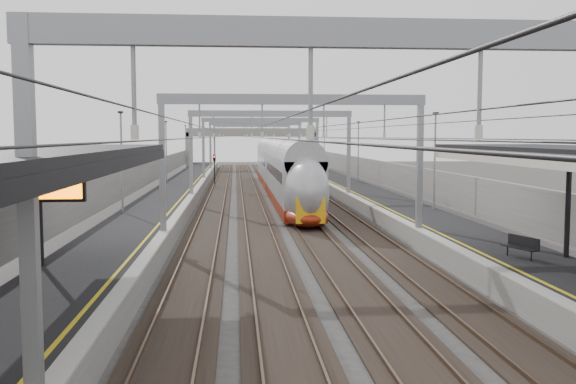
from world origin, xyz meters
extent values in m
cube|color=black|center=(-8.00, 45.00, 0.50)|extent=(4.00, 120.00, 1.00)
cube|color=black|center=(8.00, 45.00, 0.50)|extent=(4.00, 120.00, 1.00)
cube|color=black|center=(-4.50, 45.00, 0.04)|extent=(2.40, 140.00, 0.08)
cube|color=brown|center=(-5.22, 45.00, 0.13)|extent=(0.07, 140.00, 0.14)
cube|color=brown|center=(-3.78, 45.00, 0.13)|extent=(0.07, 140.00, 0.14)
cube|color=black|center=(-1.50, 45.00, 0.04)|extent=(2.40, 140.00, 0.08)
cube|color=brown|center=(-2.22, 45.00, 0.13)|extent=(0.07, 140.00, 0.14)
cube|color=brown|center=(-0.78, 45.00, 0.13)|extent=(0.07, 140.00, 0.14)
cube|color=black|center=(1.50, 45.00, 0.04)|extent=(2.40, 140.00, 0.08)
cube|color=brown|center=(0.78, 45.00, 0.13)|extent=(0.07, 140.00, 0.14)
cube|color=brown|center=(2.22, 45.00, 0.13)|extent=(0.07, 140.00, 0.14)
cube|color=black|center=(4.50, 45.00, 0.04)|extent=(2.40, 140.00, 0.08)
cube|color=brown|center=(3.78, 45.00, 0.13)|extent=(0.07, 140.00, 0.14)
cube|color=brown|center=(5.22, 45.00, 0.13)|extent=(0.07, 140.00, 0.14)
cube|color=gray|center=(-6.30, 2.00, 4.30)|extent=(0.28, 0.28, 6.60)
cube|color=gray|center=(0.00, 2.00, 7.35)|extent=(13.00, 0.25, 0.50)
cube|color=gray|center=(-6.30, 22.00, 4.30)|extent=(0.28, 0.28, 6.60)
cube|color=gray|center=(6.30, 22.00, 4.30)|extent=(0.28, 0.28, 6.60)
cube|color=gray|center=(0.00, 22.00, 7.35)|extent=(13.00, 0.25, 0.50)
cube|color=gray|center=(-6.30, 42.00, 4.30)|extent=(0.28, 0.28, 6.60)
cube|color=gray|center=(6.30, 42.00, 4.30)|extent=(0.28, 0.28, 6.60)
cube|color=gray|center=(0.00, 42.00, 7.35)|extent=(13.00, 0.25, 0.50)
cube|color=gray|center=(-6.30, 62.00, 4.30)|extent=(0.28, 0.28, 6.60)
cube|color=gray|center=(6.30, 62.00, 4.30)|extent=(0.28, 0.28, 6.60)
cube|color=gray|center=(0.00, 62.00, 7.35)|extent=(13.00, 0.25, 0.50)
cube|color=gray|center=(-6.30, 82.00, 4.30)|extent=(0.28, 0.28, 6.60)
cube|color=gray|center=(6.30, 82.00, 4.30)|extent=(0.28, 0.28, 6.60)
cube|color=gray|center=(0.00, 82.00, 7.35)|extent=(13.00, 0.25, 0.50)
cube|color=gray|center=(-6.30, 100.00, 4.30)|extent=(0.28, 0.28, 6.60)
cube|color=gray|center=(6.30, 100.00, 4.30)|extent=(0.28, 0.28, 6.60)
cube|color=gray|center=(0.00, 100.00, 7.35)|extent=(13.00, 0.25, 0.50)
cylinder|color=#262628|center=(-4.50, 50.00, 5.50)|extent=(0.03, 140.00, 0.03)
cylinder|color=#262628|center=(-1.50, 50.00, 5.50)|extent=(0.03, 140.00, 0.03)
cylinder|color=#262628|center=(1.50, 50.00, 5.50)|extent=(0.03, 140.00, 0.03)
cylinder|color=#262628|center=(4.50, 50.00, 5.50)|extent=(0.03, 140.00, 0.03)
cylinder|color=black|center=(-9.70, 14.00, 3.00)|extent=(0.20, 0.20, 4.00)
cube|color=black|center=(-6.60, 4.00, 4.55)|extent=(1.60, 0.15, 0.55)
cube|color=#FF6E05|center=(-6.60, 3.92, 4.55)|extent=(1.50, 0.02, 0.42)
cylinder|color=black|center=(9.70, 14.00, 3.00)|extent=(0.20, 0.20, 4.00)
cube|color=slate|center=(0.00, 100.00, 6.20)|extent=(22.00, 2.20, 1.40)
cube|color=slate|center=(-10.50, 100.00, 3.10)|extent=(1.00, 2.20, 6.20)
cube|color=slate|center=(10.50, 100.00, 3.10)|extent=(1.00, 2.20, 6.20)
cube|color=slate|center=(-11.20, 45.00, 1.60)|extent=(0.30, 120.00, 3.20)
cube|color=slate|center=(11.20, 45.00, 1.60)|extent=(0.30, 120.00, 3.20)
cube|color=maroon|center=(1.50, 41.25, 0.60)|extent=(2.71, 23.10, 0.80)
cube|color=gray|center=(1.50, 41.25, 2.51)|extent=(2.71, 23.10, 3.01)
cube|color=black|center=(1.50, 33.16, 0.28)|extent=(2.01, 2.41, 0.50)
cube|color=maroon|center=(1.50, 64.75, 0.60)|extent=(2.71, 23.10, 0.80)
cube|color=gray|center=(1.50, 64.75, 2.51)|extent=(2.71, 23.10, 3.01)
cube|color=black|center=(1.50, 56.67, 0.28)|extent=(2.01, 2.41, 0.50)
ellipsoid|color=gray|center=(1.50, 29.50, 2.21)|extent=(2.71, 5.22, 4.22)
cube|color=#FCAC0D|center=(1.50, 27.34, 1.30)|extent=(1.71, 0.12, 1.51)
cube|color=black|center=(1.50, 27.79, 2.81)|extent=(1.61, 0.58, 0.94)
cube|color=black|center=(7.83, 13.95, 1.40)|extent=(0.89, 1.65, 0.05)
cube|color=black|center=(8.01, 14.01, 1.61)|extent=(0.56, 1.54, 0.44)
cylinder|color=black|center=(8.03, 13.36, 1.19)|extent=(0.06, 0.06, 0.37)
cylinder|color=black|center=(7.63, 14.54, 1.19)|extent=(0.06, 0.06, 0.37)
cylinder|color=black|center=(-5.20, 64.51, 1.50)|extent=(0.12, 0.12, 3.00)
cube|color=black|center=(-5.20, 64.51, 3.10)|extent=(0.32, 0.22, 0.75)
sphere|color=red|center=(-5.20, 64.38, 3.25)|extent=(0.16, 0.16, 0.16)
cylinder|color=black|center=(3.20, 63.12, 1.50)|extent=(0.12, 0.12, 3.00)
cube|color=black|center=(3.20, 63.12, 3.10)|extent=(0.32, 0.22, 0.75)
sphere|color=red|center=(3.20, 62.99, 3.25)|extent=(0.16, 0.16, 0.16)
cylinder|color=black|center=(5.40, 67.17, 1.50)|extent=(0.12, 0.12, 3.00)
cube|color=black|center=(5.40, 67.17, 3.10)|extent=(0.32, 0.22, 0.75)
sphere|color=red|center=(5.40, 67.04, 3.25)|extent=(0.16, 0.16, 0.16)
camera|label=1|loc=(-2.80, -9.08, 5.59)|focal=40.00mm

